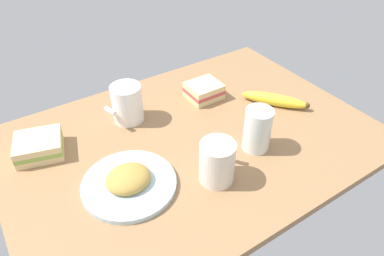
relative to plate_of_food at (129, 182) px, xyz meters
The scene contains 8 objects.
tabletop 21.14cm from the plate_of_food, 162.72° to the right, with size 90.00×64.00×2.00cm, color #936D47.
plate_of_food is the anchor object (origin of this frame).
coffee_mug_black 19.18cm from the plate_of_food, 153.91° to the left, with size 9.45×8.64×9.74cm.
coffee_mug_milky 24.38cm from the plate_of_food, 115.11° to the right, with size 10.20×7.92×10.09cm.
sandwich_main 38.36cm from the plate_of_food, 149.11° to the right, with size 9.32×8.39×4.40cm.
sandwich_side 24.66cm from the plate_of_food, 58.15° to the right, with size 12.58×11.86×4.40cm.
glass_of_milk 31.47cm from the plate_of_food, behind, with size 6.47×6.47×10.79cm.
banana 47.52cm from the plate_of_food, behind, with size 13.99×16.77×3.41cm.
Camera 1 is at (36.89, 56.42, 58.50)cm, focal length 32.94 mm.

